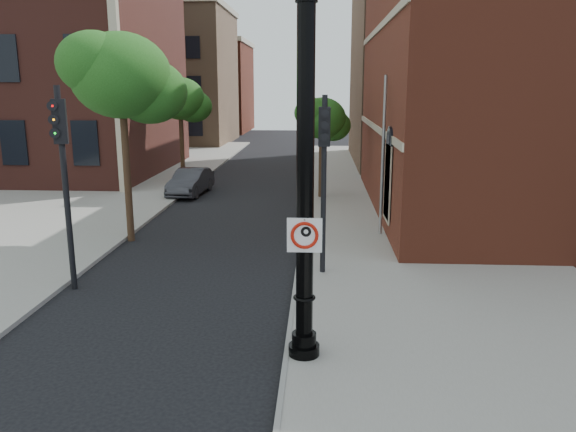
# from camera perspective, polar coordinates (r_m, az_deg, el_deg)

# --- Properties ---
(ground) EXTENTS (120.00, 120.00, 0.00)m
(ground) POSITION_cam_1_polar(r_m,az_deg,el_deg) (11.46, -10.80, -14.03)
(ground) COLOR black
(ground) RESTS_ON ground
(sidewalk_right) EXTENTS (8.00, 60.00, 0.12)m
(sidewalk_right) POSITION_cam_1_polar(r_m,az_deg,el_deg) (20.80, 12.45, -1.55)
(sidewalk_right) COLOR gray
(sidewalk_right) RESTS_ON ground
(sidewalk_left) EXTENTS (10.00, 50.00, 0.12)m
(sidewalk_left) POSITION_cam_1_polar(r_m,az_deg,el_deg) (30.65, -19.14, 2.64)
(sidewalk_left) COLOR gray
(sidewalk_left) RESTS_ON ground
(curb_edge) EXTENTS (0.10, 60.00, 0.14)m
(curb_edge) POSITION_cam_1_polar(r_m,az_deg,el_deg) (20.53, 1.50, -1.41)
(curb_edge) COLOR gray
(curb_edge) RESTS_ON ground
(victorian_building) EXTENTS (18.60, 14.60, 17.95)m
(victorian_building) POSITION_cam_1_polar(r_m,az_deg,el_deg) (38.82, -26.69, 16.92)
(victorian_building) COLOR #5D2A22
(victorian_building) RESTS_ON ground
(bg_building_tan_a) EXTENTS (12.00, 12.00, 12.00)m
(bg_building_tan_a) POSITION_cam_1_polar(r_m,az_deg,el_deg) (55.85, -12.27, 13.50)
(bg_building_tan_a) COLOR #866749
(bg_building_tan_a) RESTS_ON ground
(bg_building_red) EXTENTS (12.00, 12.00, 10.00)m
(bg_building_red) POSITION_cam_1_polar(r_m,az_deg,el_deg) (69.45, -9.12, 12.63)
(bg_building_red) COLOR maroon
(bg_building_red) RESTS_ON ground
(bg_building_tan_b) EXTENTS (22.00, 14.00, 14.00)m
(bg_building_tan_b) POSITION_cam_1_polar(r_m,az_deg,el_deg) (42.10, 22.52, 14.49)
(bg_building_tan_b) COLOR #866749
(bg_building_tan_b) RESTS_ON ground
(lamppost) EXTENTS (0.60, 0.60, 7.09)m
(lamppost) POSITION_cam_1_polar(r_m,az_deg,el_deg) (10.14, 1.75, 2.27)
(lamppost) COLOR black
(lamppost) RESTS_ON ground
(no_parking_sign) EXTENTS (0.64, 0.06, 0.64)m
(no_parking_sign) POSITION_cam_1_polar(r_m,az_deg,el_deg) (10.12, 1.70, -1.94)
(no_parking_sign) COLOR white
(no_parking_sign) RESTS_ON ground
(parked_car) EXTENTS (1.68, 3.98, 1.28)m
(parked_car) POSITION_cam_1_polar(r_m,az_deg,el_deg) (27.97, -9.86, 3.45)
(parked_car) COLOR #2E2D32
(parked_car) RESTS_ON ground
(traffic_signal_left) EXTENTS (0.41, 0.46, 5.21)m
(traffic_signal_left) POSITION_cam_1_polar(r_m,az_deg,el_deg) (15.08, -21.95, 5.75)
(traffic_signal_left) COLOR black
(traffic_signal_left) RESTS_ON ground
(traffic_signal_right) EXTENTS (0.32, 0.41, 4.97)m
(traffic_signal_right) POSITION_cam_1_polar(r_m,az_deg,el_deg) (15.07, 3.69, 6.03)
(traffic_signal_right) COLOR black
(traffic_signal_right) RESTS_ON ground
(utility_pole) EXTENTS (0.11, 0.11, 5.56)m
(utility_pole) POSITION_cam_1_polar(r_m,az_deg,el_deg) (19.56, 9.61, 5.78)
(utility_pole) COLOR #999999
(utility_pole) RESTS_ON ground
(street_tree_a) EXTENTS (3.83, 3.46, 6.91)m
(street_tree_a) POSITION_cam_1_polar(r_m,az_deg,el_deg) (19.45, -16.43, 13.33)
(street_tree_a) COLOR #342015
(street_tree_a) RESTS_ON ground
(street_tree_b) EXTENTS (3.17, 2.86, 5.71)m
(street_tree_b) POSITION_cam_1_polar(r_m,az_deg,el_deg) (31.66, -10.82, 11.53)
(street_tree_b) COLOR #342015
(street_tree_b) RESTS_ON ground
(street_tree_c) EXTENTS (2.62, 2.37, 4.72)m
(street_tree_c) POSITION_cam_1_polar(r_m,az_deg,el_deg) (26.18, 3.53, 9.76)
(street_tree_c) COLOR #342015
(street_tree_c) RESTS_ON ground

